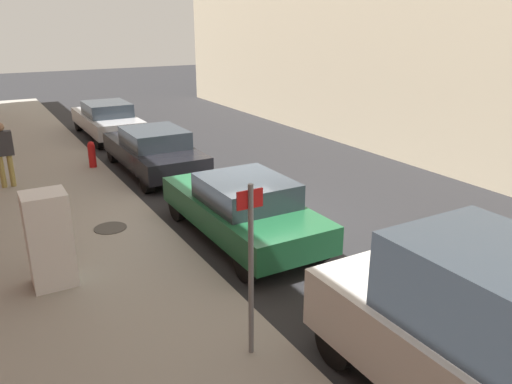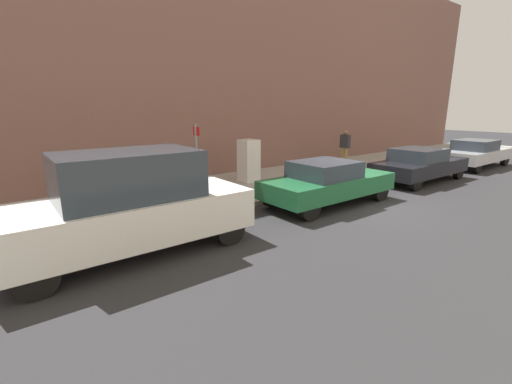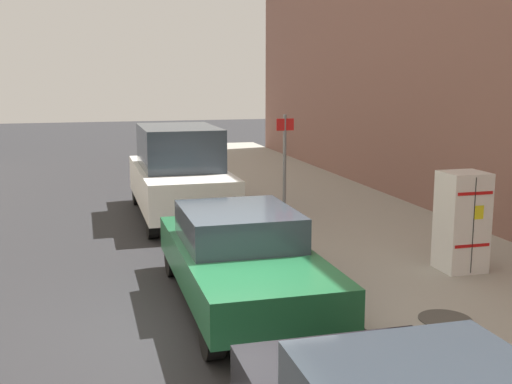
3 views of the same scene
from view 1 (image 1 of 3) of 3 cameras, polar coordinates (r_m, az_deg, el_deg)
ground_plane at (r=11.61m, az=-1.17°, el=-3.32°), size 80.00×80.00×0.00m
sidewalk_slab at (r=10.44m, az=-21.22°, el=-6.97°), size 4.57×44.00×0.13m
building_facade_across at (r=16.22m, az=25.91°, el=17.26°), size 2.41×37.40×8.83m
discarded_refrigerator at (r=9.04m, az=-22.56°, el=-5.02°), size 0.70×0.66×1.64m
manhole_cover at (r=11.31m, az=-16.31°, el=-3.97°), size 0.70×0.70×0.02m
street_sign_post at (r=6.43m, az=-0.60°, el=-8.05°), size 0.36×0.07×2.41m
fire_hydrant at (r=16.07m, az=-18.25°, el=4.15°), size 0.22×0.22×0.80m
pedestrian_walking_far at (r=14.86m, az=-26.93°, el=4.33°), size 0.51×0.24×1.76m
parked_van_white at (r=6.21m, az=27.26°, el=-16.03°), size 1.95×4.90×2.15m
parked_sedan_green at (r=10.41m, az=-1.59°, el=-1.76°), size 1.82×4.49×1.39m
parked_sedan_dark at (r=15.40m, az=-11.64°, el=4.74°), size 1.85×4.70×1.38m
parked_sedan_silver at (r=20.68m, az=-16.69°, el=8.01°), size 1.79×4.77×1.40m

